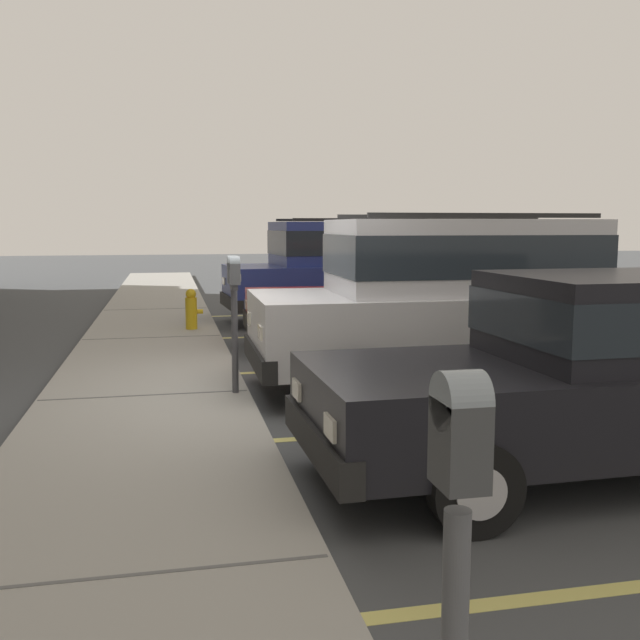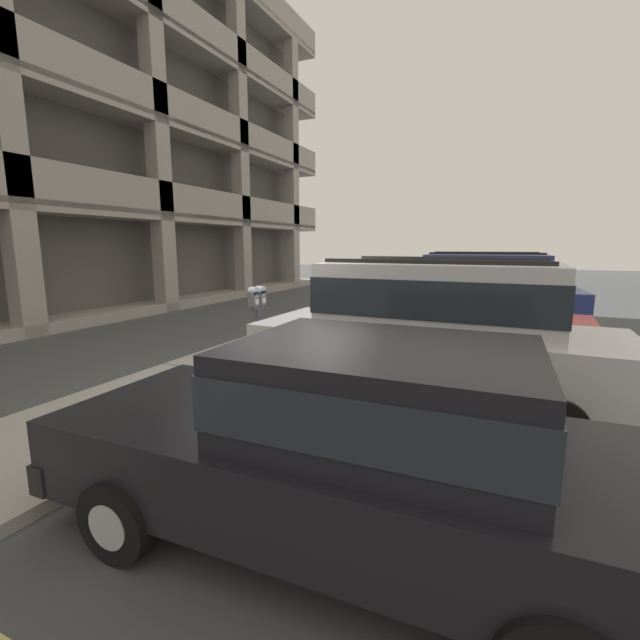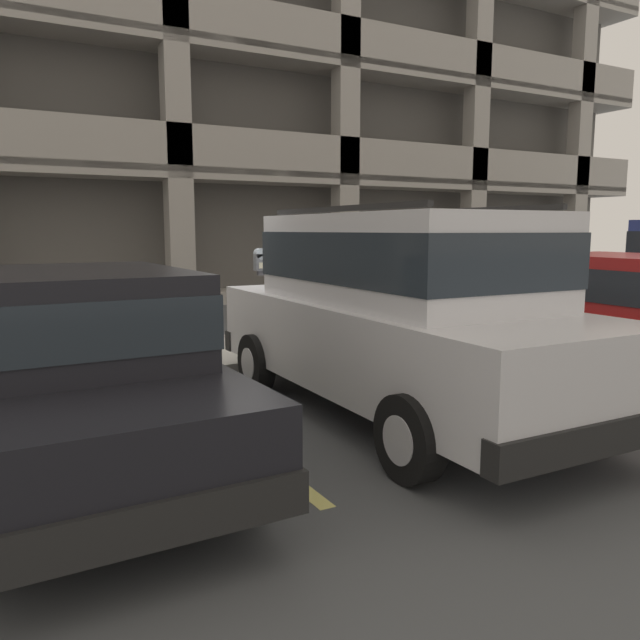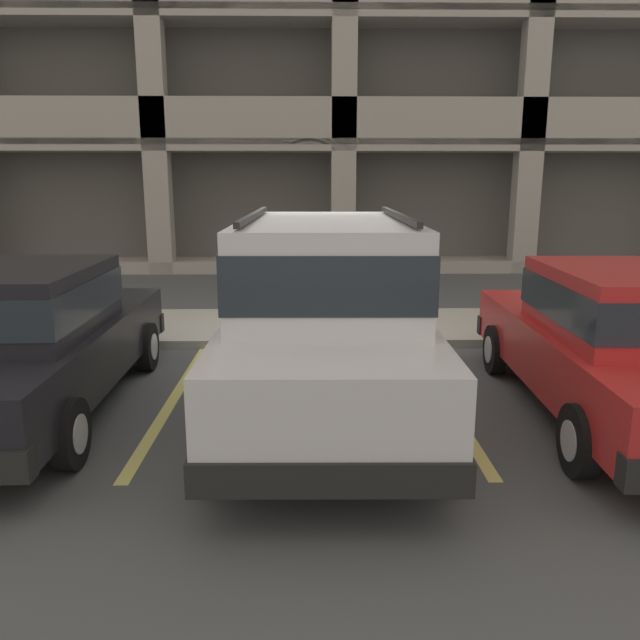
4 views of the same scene
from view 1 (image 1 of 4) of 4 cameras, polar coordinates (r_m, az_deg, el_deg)
name	(u,v)px [view 1 (image 1 of 4)]	position (r m, az deg, el deg)	size (l,w,h in m)	color
ground_plane	(267,405)	(7.90, -4.24, -6.77)	(80.00, 80.00, 0.10)	#444749
sidewalk	(145,401)	(7.81, -13.80, -6.31)	(40.00, 2.20, 0.12)	#9E9B93
parking_stall_lines	(356,368)	(9.58, 2.86, -3.88)	(12.00, 4.80, 0.01)	#DBD16B
silver_suv	(458,296)	(8.47, 10.96, 1.91)	(2.07, 4.80, 2.03)	silver
red_sedan	(609,369)	(5.88, 22.09, -3.62)	(1.90, 4.51, 1.54)	black
dark_hatchback	(396,295)	(11.25, 6.10, 2.02)	(1.98, 4.55, 1.54)	red
blue_coupe	(347,267)	(14.21, 2.19, 4.29)	(2.25, 4.90, 2.03)	navy
parking_meter_near	(234,291)	(7.59, -6.90, 2.29)	(0.35, 0.12, 1.47)	#47474C
parking_meter_far	(457,562)	(1.92, 10.88, -18.45)	(0.15, 0.12, 1.44)	#595B60
fire_hydrant	(191,309)	(12.50, -10.25, 0.85)	(0.30, 0.30, 0.70)	gold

